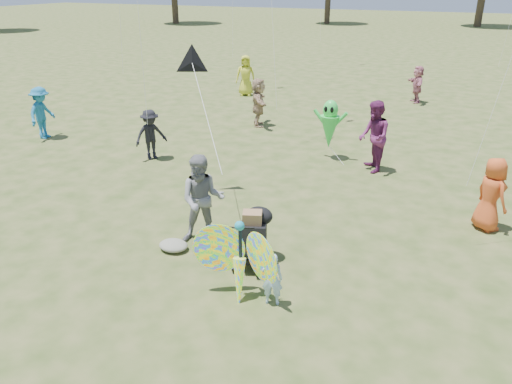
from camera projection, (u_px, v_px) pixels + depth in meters
ground at (231, 282)px, 8.76m from camera, size 160.00×160.00×0.00m
child_girl at (272, 279)px, 8.01m from camera, size 0.39×0.31×0.94m
adult_man at (203, 200)px, 9.78m from camera, size 1.10×1.01×1.82m
grey_bag at (173, 245)px, 9.76m from camera, size 0.59×0.48×0.19m
crowd_a at (491, 194)px, 10.32m from camera, size 0.89×0.91×1.58m
crowd_b at (151, 135)px, 14.43m from camera, size 0.97×1.09×1.47m
crowd_d at (259, 102)px, 17.67m from camera, size 1.13×1.64×1.70m
crowd_e at (374, 137)px, 13.42m from camera, size 1.08×1.17×1.95m
crowd_g at (246, 75)px, 22.28m from camera, size 1.00×0.81×1.77m
crowd_i at (42, 113)px, 16.29m from camera, size 0.79×1.18×1.69m
crowd_j at (417, 84)px, 21.05m from camera, size 0.99×1.49×1.54m
jogging_stroller at (255, 233)px, 9.12m from camera, size 0.74×1.13×1.09m
butterfly_kite at (240, 262)px, 8.11m from camera, size 1.74×0.75×1.59m
delta_kite_rig at (192, 63)px, 11.32m from camera, size 2.32×2.48×2.09m
alien_kite at (330, 126)px, 14.38m from camera, size 1.12×0.69×1.74m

